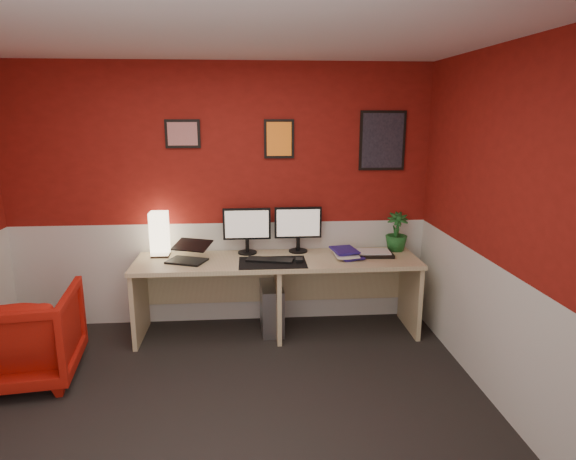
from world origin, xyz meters
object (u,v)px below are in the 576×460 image
object	(u,v)px
shoji_lamp	(160,235)
potted_plant	(397,232)
armchair	(23,336)
desk	(278,296)
monitor_right	(298,222)
laptop	(186,250)
zen_tray	(374,254)
monitor_left	(247,224)
pc_tower	(272,308)

from	to	relation	value
shoji_lamp	potted_plant	distance (m)	2.25
armchair	desk	bearing A→B (deg)	-168.65
potted_plant	monitor_right	bearing A→B (deg)	178.10
laptop	zen_tray	world-z (taller)	laptop
laptop	armchair	distance (m)	1.44
desk	zen_tray	size ratio (longest dim) A/B	7.43
laptop	monitor_left	size ratio (longest dim) A/B	0.57
desk	monitor_right	size ratio (longest dim) A/B	4.48
desk	potted_plant	size ratio (longest dim) A/B	6.95
potted_plant	monitor_left	bearing A→B (deg)	179.46
laptop	potted_plant	size ratio (longest dim) A/B	0.88
monitor_right	pc_tower	world-z (taller)	monitor_right
monitor_left	potted_plant	size ratio (longest dim) A/B	1.55
monitor_right	desk	bearing A→B (deg)	-133.01
zen_tray	pc_tower	world-z (taller)	zen_tray
monitor_right	armchair	distance (m)	2.49
desk	potted_plant	distance (m)	1.31
monitor_left	monitor_right	size ratio (longest dim) A/B	1.00
desk	zen_tray	bearing A→B (deg)	2.95
shoji_lamp	monitor_right	world-z (taller)	monitor_right
laptop	monitor_right	distance (m)	1.08
laptop	monitor_right	bearing A→B (deg)	35.44
zen_tray	pc_tower	distance (m)	1.10
pc_tower	laptop	bearing A→B (deg)	-175.36
laptop	armchair	xyz separation A→B (m)	(-1.19, -0.64, -0.48)
desk	armchair	size ratio (longest dim) A/B	3.26
laptop	monitor_left	distance (m)	0.62
pc_tower	potted_plant	bearing A→B (deg)	3.64
monitor_left	zen_tray	distance (m)	1.23
shoji_lamp	laptop	bearing A→B (deg)	-38.41
shoji_lamp	potted_plant	world-z (taller)	shoji_lamp
desk	monitor_left	xyz separation A→B (m)	(-0.28, 0.21, 0.66)
monitor_left	potted_plant	xyz separation A→B (m)	(1.44, -0.01, -0.10)
monitor_left	armchair	xyz separation A→B (m)	(-1.73, -0.88, -0.66)
zen_tray	armchair	xyz separation A→B (m)	(-2.92, -0.72, -0.38)
shoji_lamp	zen_tray	size ratio (longest dim) A/B	1.14
monitor_left	monitor_right	world-z (taller)	same
armchair	pc_tower	bearing A→B (deg)	-166.44
laptop	monitor_left	bearing A→B (deg)	45.11
monitor_left	monitor_right	distance (m)	0.49
monitor_left	potted_plant	distance (m)	1.45
monitor_left	pc_tower	world-z (taller)	monitor_left
monitor_right	pc_tower	xyz separation A→B (m)	(-0.27, -0.16, -0.80)
laptop	shoji_lamp	bearing A→B (deg)	163.12
laptop	zen_tray	xyz separation A→B (m)	(1.73, 0.07, -0.09)
desk	laptop	distance (m)	0.95
potted_plant	desk	bearing A→B (deg)	-170.46
monitor_left	pc_tower	size ratio (longest dim) A/B	1.29
potted_plant	pc_tower	world-z (taller)	potted_plant
laptop	armchair	bearing A→B (deg)	-130.01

